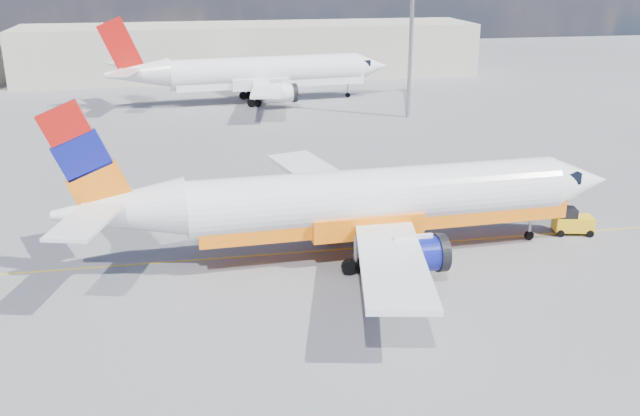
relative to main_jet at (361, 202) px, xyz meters
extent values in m
plane|color=#5D5D62|center=(-4.78, -1.79, -3.58)|extent=(240.00, 240.00, 0.00)
cube|color=gold|center=(-4.78, 1.21, -3.57)|extent=(70.00, 0.15, 0.01)
cube|color=beige|center=(0.22, 73.21, 0.42)|extent=(70.00, 14.00, 8.00)
cylinder|color=white|center=(1.11, 0.05, 0.24)|extent=(23.48, 4.68, 3.61)
cone|color=white|center=(14.89, 0.69, 0.24)|extent=(4.40, 3.80, 3.61)
cone|color=white|center=(-14.25, -0.66, 0.61)|extent=(7.57, 3.76, 3.43)
cube|color=black|center=(13.40, 0.62, 0.82)|extent=(1.91, 2.52, 0.74)
cube|color=orange|center=(1.64, 0.08, -0.98)|extent=(23.45, 4.04, 1.27)
cube|color=white|center=(-0.82, 7.39, -0.71)|extent=(6.90, 13.17, 0.85)
cube|color=white|center=(-0.13, -7.44, -0.71)|extent=(5.83, 13.15, 0.85)
cylinder|color=navy|center=(1.42, 4.84, -1.72)|extent=(3.91, 2.19, 2.02)
cylinder|color=navy|center=(1.86, -4.69, -1.72)|extent=(3.91, 2.19, 2.02)
cylinder|color=black|center=(3.12, 4.92, -1.72)|extent=(0.63, 2.25, 2.23)
cylinder|color=black|center=(3.56, -4.61, -1.72)|extent=(0.63, 2.25, 2.23)
cube|color=orange|center=(-15.84, -0.73, 3.85)|extent=(4.99, 0.55, 6.62)
cube|color=white|center=(-16.00, 2.66, 1.30)|extent=(4.05, 5.79, 0.19)
cube|color=white|center=(-15.68, -4.12, 1.30)|extent=(3.65, 5.73, 0.19)
cylinder|color=#9B9AA2|center=(11.71, 0.54, -2.25)|extent=(0.20, 0.20, 2.23)
cylinder|color=black|center=(11.71, 0.54, -3.28)|extent=(0.61, 0.28, 0.59)
cylinder|color=black|center=(-1.12, 2.50, -3.10)|extent=(0.97, 0.45, 0.95)
cylinder|color=black|center=(-0.89, -2.59, -3.10)|extent=(0.97, 0.45, 0.95)
cylinder|color=white|center=(0.15, 51.38, 0.41)|extent=(24.66, 6.38, 3.77)
cone|color=white|center=(14.48, 52.93, 0.41)|extent=(4.82, 4.23, 3.77)
cone|color=white|center=(-15.84, 49.64, 0.80)|extent=(8.10, 4.40, 3.58)
cube|color=black|center=(12.94, 52.77, 1.02)|extent=(2.15, 2.74, 0.78)
cube|color=white|center=(0.70, 51.44, -0.86)|extent=(24.59, 5.72, 1.33)
cube|color=white|center=(-2.34, 58.92, -0.58)|extent=(7.92, 13.72, 0.89)
cube|color=white|center=(-0.67, 43.48, -0.58)|extent=(5.32, 13.67, 0.89)
cylinder|color=white|center=(0.16, 56.40, -1.64)|extent=(4.20, 2.53, 2.11)
cylinder|color=white|center=(1.24, 46.48, -1.64)|extent=(4.20, 2.53, 2.11)
cylinder|color=black|center=(1.93, 56.59, -1.64)|extent=(0.80, 2.38, 2.33)
cylinder|color=black|center=(3.00, 46.67, -1.64)|extent=(0.80, 2.38, 2.33)
cube|color=#B4120D|center=(-17.49, 49.46, 4.18)|extent=(5.21, 0.89, 6.92)
cube|color=white|center=(-17.87, 52.99, 1.52)|extent=(4.50, 6.06, 0.20)
cube|color=white|center=(-17.11, 45.93, 1.52)|extent=(3.52, 5.93, 0.20)
cylinder|color=#9B9AA2|center=(11.18, 52.57, -2.19)|extent=(0.22, 0.22, 2.33)
cylinder|color=black|center=(11.18, 52.57, -3.27)|extent=(0.65, 0.33, 0.62)
cylinder|color=black|center=(-2.34, 53.78, -3.08)|extent=(1.04, 0.53, 1.00)
cylinder|color=black|center=(-1.77, 48.49, -3.08)|extent=(1.04, 0.53, 1.00)
cylinder|color=black|center=(14.31, 1.94, -3.33)|extent=(0.52, 0.30, 0.49)
cylinder|color=black|center=(14.02, 0.59, -3.33)|extent=(0.52, 0.30, 0.49)
cylinder|color=black|center=(16.24, 1.52, -3.33)|extent=(0.52, 0.30, 0.49)
cylinder|color=black|center=(15.95, 0.17, -3.33)|extent=(0.52, 0.30, 0.49)
cube|color=yellow|center=(15.13, 1.05, -2.84)|extent=(2.79, 1.89, 0.98)
cube|color=black|center=(14.65, 1.16, -2.05)|extent=(1.40, 1.40, 0.59)
cylinder|color=#9B9AA2|center=(15.33, 39.01, 7.22)|extent=(0.48, 0.48, 21.60)
camera|label=1|loc=(-10.14, -40.15, 14.19)|focal=40.00mm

